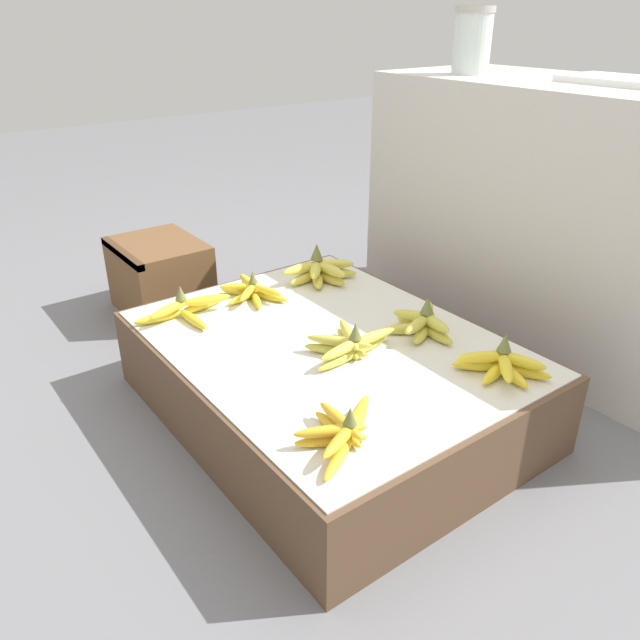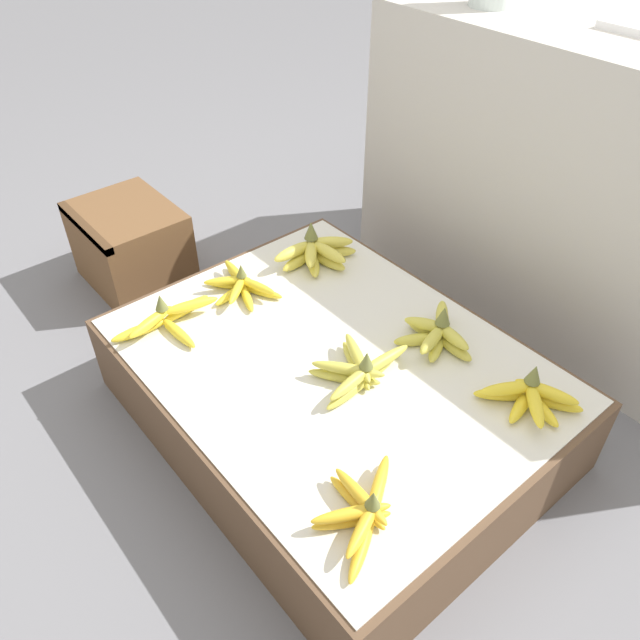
# 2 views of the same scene
# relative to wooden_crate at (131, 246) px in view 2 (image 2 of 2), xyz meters

# --- Properties ---
(ground_plane) EXTENTS (10.00, 10.00, 0.00)m
(ground_plane) POSITION_rel_wooden_crate_xyz_m (0.86, 0.09, -0.13)
(ground_plane) COLOR slate
(display_platform) EXTENTS (0.99, 0.76, 0.22)m
(display_platform) POSITION_rel_wooden_crate_xyz_m (0.86, 0.09, -0.02)
(display_platform) COLOR brown
(display_platform) RESTS_ON ground_plane
(back_vendor_table) EXTENTS (1.29, 0.52, 0.80)m
(back_vendor_table) POSITION_rel_wooden_crate_xyz_m (0.97, 0.94, 0.27)
(back_vendor_table) COLOR beige
(back_vendor_table) RESTS_ON ground_plane
(wooden_crate) EXTENTS (0.34, 0.27, 0.26)m
(wooden_crate) POSITION_rel_wooden_crate_xyz_m (0.00, 0.00, 0.00)
(wooden_crate) COLOR brown
(wooden_crate) RESTS_ON ground_plane
(banana_bunch_front_left) EXTENTS (0.16, 0.27, 0.09)m
(banana_bunch_front_left) POSITION_rel_wooden_crate_xyz_m (0.52, -0.14, 0.12)
(banana_bunch_front_left) COLOR yellow
(banana_bunch_front_left) RESTS_ON display_platform
(banana_bunch_front_right) EXTENTS (0.19, 0.23, 0.08)m
(banana_bunch_front_right) POSITION_rel_wooden_crate_xyz_m (1.21, -0.14, 0.12)
(banana_bunch_front_right) COLOR gold
(banana_bunch_front_right) RESTS_ON display_platform
(banana_bunch_middle_left) EXTENTS (0.22, 0.16, 0.08)m
(banana_bunch_middle_left) POSITION_rel_wooden_crate_xyz_m (0.52, 0.07, 0.11)
(banana_bunch_middle_left) COLOR yellow
(banana_bunch_middle_left) RESTS_ON display_platform
(banana_bunch_middle_midright) EXTENTS (0.17, 0.25, 0.09)m
(banana_bunch_middle_midright) POSITION_rel_wooden_crate_xyz_m (0.95, 0.09, 0.12)
(banana_bunch_middle_midright) COLOR gold
(banana_bunch_middle_midright) RESTS_ON display_platform
(banana_bunch_back_left) EXTENTS (0.15, 0.24, 0.11)m
(banana_bunch_back_left) POSITION_rel_wooden_crate_xyz_m (0.54, 0.30, 0.13)
(banana_bunch_back_left) COLOR #DBCC4C
(banana_bunch_back_left) RESTS_ON display_platform
(banana_bunch_back_midright) EXTENTS (0.19, 0.19, 0.10)m
(banana_bunch_back_midright) POSITION_rel_wooden_crate_xyz_m (0.97, 0.31, 0.12)
(banana_bunch_back_midright) COLOR gold
(banana_bunch_back_midright) RESTS_ON display_platform
(banana_bunch_back_right) EXTENTS (0.19, 0.16, 0.10)m
(banana_bunch_back_right) POSITION_rel_wooden_crate_xyz_m (1.23, 0.31, 0.12)
(banana_bunch_back_right) COLOR yellow
(banana_bunch_back_right) RESTS_ON display_platform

